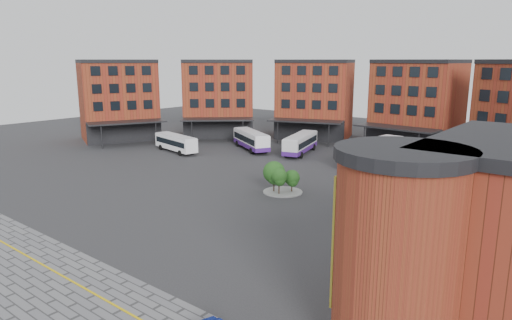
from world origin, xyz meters
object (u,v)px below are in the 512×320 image
Objects in this scene: bus_c at (301,143)px; bus_d at (373,151)px; bus_f at (489,184)px; tree_island at (279,176)px; bus_e at (465,174)px; bus_a at (176,142)px; bus_b at (251,140)px.

bus_d is (12.38, -0.24, 0.27)m from bus_c.
bus_d reaches higher than bus_f.
tree_island is 22.41m from bus_c.
bus_e reaches higher than bus_c.
tree_island is 0.44× the size of bus_a.
bus_b is 0.84× the size of bus_d.
bus_f is (29.01, -8.15, 0.09)m from bus_c.
bus_d reaches higher than bus_e.
bus_a is 0.78× the size of bus_d.
bus_f reaches higher than bus_c.
bus_a is 19.97m from bus_c.
bus_e is (34.02, -2.60, 0.10)m from bus_b.
bus_e is (42.15, 6.52, 0.13)m from bus_a.
bus_e reaches higher than bus_f.
bus_d is 1.23× the size of bus_f.
bus_c is (16.30, 11.54, 0.02)m from bus_a.
bus_d is (2.06, 19.65, 0.01)m from tree_island.
bus_a is at bearing -160.90° from bus_c.
bus_e is 4.45m from bus_f.
bus_d reaches higher than bus_b.
bus_e is (13.46, -4.77, -0.16)m from bus_d.
bus_a is 45.44m from bus_f.
bus_c is 30.13m from bus_f.
bus_e is (25.85, -5.02, 0.11)m from bus_c.
bus_b is 37.62m from bus_f.
bus_d is 18.41m from bus_f.
bus_e is 1.13× the size of bus_f.
bus_f is at bearing -68.32° from bus_b.
bus_c is (-10.33, 19.89, -0.25)m from tree_island.
tree_island reaches higher than bus_d.
bus_f reaches higher than bus_b.
tree_island is 25.45m from bus_b.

